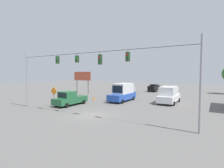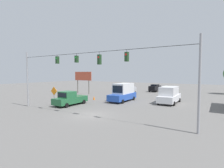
{
  "view_description": "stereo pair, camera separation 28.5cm",
  "coord_description": "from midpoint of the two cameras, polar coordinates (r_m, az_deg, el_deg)",
  "views": [
    {
      "loc": [
        -12.11,
        15.65,
        4.74
      ],
      "look_at": [
        1.32,
        -6.8,
        3.16
      ],
      "focal_mm": 28.0,
      "sensor_mm": 36.0,
      "label": 1
    },
    {
      "loc": [
        -12.35,
        15.5,
        4.74
      ],
      "look_at": [
        1.32,
        -6.8,
        3.16
      ],
      "focal_mm": 28.0,
      "sensor_mm": 36.0,
      "label": 2
    }
  ],
  "objects": [
    {
      "name": "box_truck_white_oncoming_far",
      "position": [
        29.32,
        18.43,
        -3.41
      ],
      "size": [
        2.61,
        6.41,
        2.66
      ],
      "color": "silver",
      "rests_on": "ground_plane"
    },
    {
      "name": "traffic_cone_third",
      "position": [
        31.68,
        -5.65,
        -4.5
      ],
      "size": [
        0.34,
        0.34,
        0.73
      ],
      "primitive_type": "cone",
      "color": "orange",
      "rests_on": "ground_plane"
    },
    {
      "name": "traffic_cone_second",
      "position": [
        29.34,
        -9.58,
        -5.17
      ],
      "size": [
        0.34,
        0.34,
        0.73
      ],
      "primitive_type": "cone",
      "color": "orange",
      "rests_on": "ground_plane"
    },
    {
      "name": "sedan_silver_withflow_far",
      "position": [
        39.63,
        5.8,
        -1.92
      ],
      "size": [
        2.14,
        4.04,
        1.99
      ],
      "color": "#A8AAB2",
      "rests_on": "ground_plane"
    },
    {
      "name": "traffic_cone_nearest",
      "position": [
        26.7,
        -14.87,
        -6.09
      ],
      "size": [
        0.34,
        0.34,
        0.73
      ],
      "primitive_type": "cone",
      "color": "orange",
      "rests_on": "ground_plane"
    },
    {
      "name": "work_zone_sign",
      "position": [
        26.6,
        -18.13,
        -2.65
      ],
      "size": [
        1.27,
        0.06,
        2.84
      ],
      "color": "slate",
      "rests_on": "ground_plane"
    },
    {
      "name": "box_truck_blue_withflow_mid",
      "position": [
        30.04,
        3.87,
        -2.76
      ],
      "size": [
        2.54,
        6.56,
        3.04
      ],
      "color": "#234CB2",
      "rests_on": "ground_plane"
    },
    {
      "name": "ground_plane",
      "position": [
        20.36,
        -6.55,
        -10.02
      ],
      "size": [
        140.0,
        140.0,
        0.0
      ],
      "primitive_type": "plane",
      "color": "#605E5B"
    },
    {
      "name": "overhead_signal_span",
      "position": [
        19.39,
        -7.46,
        4.03
      ],
      "size": [
        22.39,
        0.38,
        7.78
      ],
      "color": "#939399",
      "rests_on": "ground_plane"
    },
    {
      "name": "roadside_billboard",
      "position": [
        41.4,
        -9.23,
        2.14
      ],
      "size": [
        4.88,
        0.16,
        5.14
      ],
      "color": "#4C473D",
      "rests_on": "ground_plane"
    },
    {
      "name": "sedan_black_withflow_deep",
      "position": [
        46.98,
        14.01,
        -1.23
      ],
      "size": [
        2.29,
        4.46,
        1.89
      ],
      "color": "black",
      "rests_on": "ground_plane"
    },
    {
      "name": "pickup_truck_green_parked_shoulder",
      "position": [
        26.85,
        -13.31,
        -4.69
      ],
      "size": [
        2.28,
        5.57,
        2.12
      ],
      "color": "#236038",
      "rests_on": "ground_plane"
    }
  ]
}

